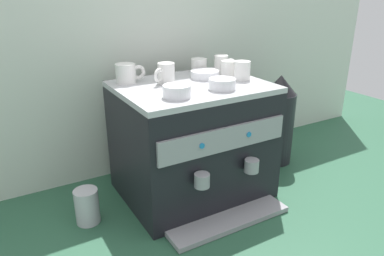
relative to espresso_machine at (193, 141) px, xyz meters
The scene contains 14 objects.
ground_plane 0.24m from the espresso_machine, 90.00° to the left, with size 4.00×4.00×0.00m, color #28563D.
tiled_backsplash_wall 0.45m from the espresso_machine, 90.00° to the left, with size 2.80×0.03×1.06m, color silver.
espresso_machine is the anchor object (origin of this frame).
ceramic_cup_0 0.30m from the espresso_machine, 138.28° to the left, with size 0.10×0.07×0.08m.
ceramic_cup_1 0.36m from the espresso_machine, ahead, with size 0.08×0.10×0.08m.
ceramic_cup_2 0.39m from the espresso_machine, 144.14° to the left, with size 0.12×0.08×0.08m.
ceramic_cup_3 0.35m from the espresso_machine, 51.95° to the left, with size 0.08×0.09×0.06m.
ceramic_cup_4 0.35m from the espresso_machine, 12.16° to the left, with size 0.09×0.07×0.07m.
ceramic_cup_5 0.38m from the espresso_machine, 27.76° to the left, with size 0.08×0.09×0.08m.
ceramic_bowl_0 0.29m from the espresso_machine, 63.03° to the right, with size 0.10×0.10×0.04m.
ceramic_bowl_1 0.28m from the espresso_machine, 33.54° to the left, with size 0.12×0.12×0.03m.
ceramic_bowl_2 0.32m from the espresso_machine, 137.47° to the right, with size 0.10×0.10×0.04m.
coffee_grinder 0.52m from the espresso_machine, ahead, with size 0.16×0.16×0.45m.
milk_pitcher 0.49m from the espresso_machine, behind, with size 0.09×0.09×0.14m, color #B7B7BC.
Camera 1 is at (-0.71, -1.22, 0.85)m, focal length 34.23 mm.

